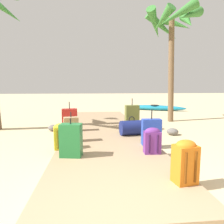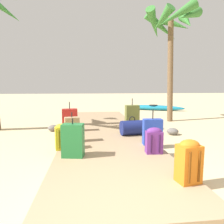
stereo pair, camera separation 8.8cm
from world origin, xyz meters
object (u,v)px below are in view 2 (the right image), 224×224
at_px(suitcase_olive, 132,117).
at_px(suitcase_tan, 72,130).
at_px(duffel_bag_navy, 132,128).
at_px(suitcase_blue, 152,132).
at_px(kayak, 153,108).
at_px(backpack_purple, 154,140).
at_px(palm_tree_near_right, 171,28).
at_px(suitcase_red, 70,120).
at_px(suitcase_green, 73,140).
at_px(backpack_yellow, 62,136).
at_px(backpack_orange, 189,160).

xyz_separation_m(suitcase_olive, suitcase_tan, (-1.67, -1.26, -0.07)).
distance_m(duffel_bag_navy, suitcase_blue, 0.95).
bearing_deg(kayak, backpack_purple, -107.90).
relative_size(suitcase_tan, duffel_bag_navy, 1.09).
bearing_deg(palm_tree_near_right, suitcase_blue, -116.86).
distance_m(suitcase_red, suitcase_green, 2.13).
xyz_separation_m(suitcase_olive, palm_tree_near_right, (1.81, 1.72, 3.07)).
relative_size(backpack_yellow, kayak, 0.16).
distance_m(duffel_bag_navy, backpack_orange, 2.69).
bearing_deg(backpack_yellow, suitcase_green, -62.05).
bearing_deg(suitcase_red, backpack_purple, -50.01).
distance_m(backpack_yellow, kayak, 8.02).
bearing_deg(suitcase_blue, backpack_yellow, -176.65).
bearing_deg(palm_tree_near_right, suitcase_red, -152.90).
xyz_separation_m(suitcase_tan, suitcase_blue, (1.76, -0.42, -0.00)).
bearing_deg(suitcase_red, suitcase_blue, -38.77).
xyz_separation_m(suitcase_olive, suitcase_red, (-1.82, -0.14, -0.03)).
relative_size(backpack_yellow, palm_tree_near_right, 0.12).
xyz_separation_m(suitcase_olive, duffel_bag_navy, (-0.16, -0.76, -0.16)).
height_order(suitcase_red, backpack_purple, suitcase_red).
relative_size(suitcase_green, palm_tree_near_right, 0.16).
bearing_deg(suitcase_green, kayak, 62.12).
distance_m(suitcase_tan, suitcase_blue, 1.81).
height_order(suitcase_tan, backpack_yellow, suitcase_tan).
relative_size(backpack_purple, palm_tree_near_right, 0.12).
relative_size(suitcase_red, palm_tree_near_right, 0.19).
bearing_deg(backpack_orange, suitcase_blue, 87.80).
xyz_separation_m(suitcase_tan, backpack_purple, (1.61, -0.98, -0.02)).
bearing_deg(suitcase_red, kayak, 51.66).
bearing_deg(suitcase_olive, duffel_bag_navy, -101.91).
bearing_deg(suitcase_blue, duffel_bag_navy, 105.66).
xyz_separation_m(suitcase_olive, suitcase_green, (-1.57, -2.26, -0.05)).
bearing_deg(palm_tree_near_right, backpack_orange, -109.09).
height_order(duffel_bag_navy, backpack_purple, backpack_purple).
bearing_deg(suitcase_olive, suitcase_blue, -86.76).
distance_m(suitcase_olive, backpack_orange, 3.44).
bearing_deg(suitcase_red, duffel_bag_navy, -20.61).
bearing_deg(suitcase_tan, duffel_bag_navy, 18.25).
relative_size(suitcase_olive, suitcase_blue, 1.17).
bearing_deg(backpack_purple, palm_tree_near_right, 64.75).
relative_size(suitcase_tan, kayak, 0.21).
relative_size(suitcase_olive, backpack_orange, 1.56).
height_order(suitcase_olive, backpack_orange, suitcase_olive).
bearing_deg(backpack_orange, palm_tree_near_right, 70.91).
height_order(suitcase_tan, kayak, suitcase_tan).
xyz_separation_m(backpack_yellow, palm_tree_near_right, (3.64, 3.50, 3.15)).
bearing_deg(backpack_purple, suitcase_blue, 75.28).
relative_size(backpack_orange, kayak, 0.18).
xyz_separation_m(backpack_orange, suitcase_blue, (0.07, 1.77, -0.02)).
height_order(backpack_purple, palm_tree_near_right, palm_tree_near_right).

